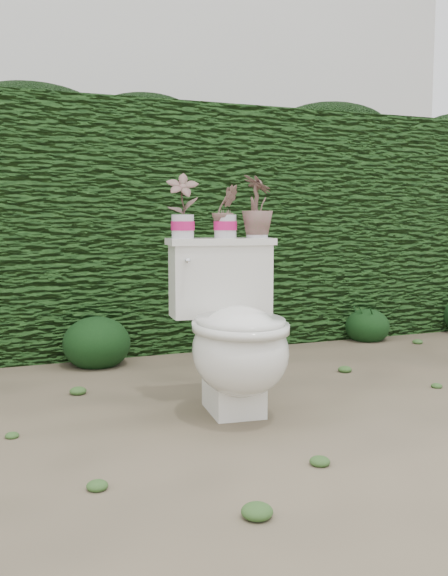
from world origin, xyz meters
name	(u,v)px	position (x,y,z in m)	size (l,w,h in m)	color
ground	(237,399)	(0.00, 0.00, 0.00)	(60.00, 60.00, 0.00)	#807258
hedge	(148,228)	(0.00, 1.60, 0.80)	(8.00, 1.00, 1.60)	#28551C
house_wall	(105,134)	(0.60, 6.00, 2.00)	(8.00, 3.50, 4.00)	silver
toilet	(235,335)	(-0.10, -0.20, 0.36)	(0.53, 0.72, 0.78)	silver
potted_plant_left	(183,207)	(-0.25, 0.06, 0.92)	(0.15, 0.10, 0.29)	#1F6427
potted_plant_center	(225,213)	(-0.05, 0.03, 0.89)	(0.13, 0.10, 0.23)	#1F6427
potted_plant_right	(257,208)	(0.11, 0.02, 0.92)	(0.16, 0.16, 0.28)	#1F6427
liriope_clump_2	(97,338)	(-0.49, 0.97, 0.16)	(0.40, 0.40, 0.32)	#163914
liriope_clump_3	(231,325)	(0.40, 1.06, 0.17)	(0.43, 0.43, 0.35)	#163914
liriope_clump_4	(367,322)	(1.45, 1.04, 0.13)	(0.32, 0.32, 0.25)	#163914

